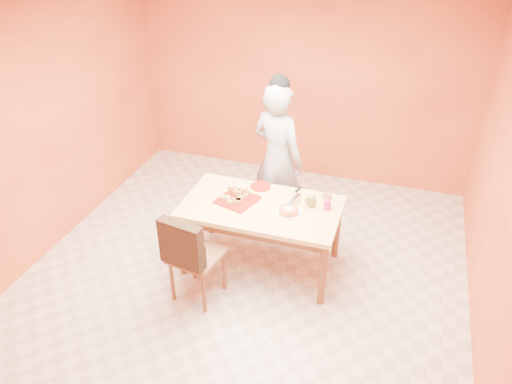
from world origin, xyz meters
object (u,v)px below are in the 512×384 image
(egg_ornament, at_px, (311,200))
(checker_tin, at_px, (327,197))
(magenta_glass, at_px, (327,205))
(pastry_platter, at_px, (237,200))
(person, at_px, (278,159))
(sponge_cake, at_px, (288,210))
(dining_table, at_px, (261,213))
(red_dinner_plate, at_px, (261,186))
(dining_chair, at_px, (196,255))

(egg_ornament, bearing_deg, checker_tin, 66.54)
(magenta_glass, bearing_deg, pastry_platter, -172.27)
(person, relative_size, sponge_cake, 9.34)
(dining_table, relative_size, red_dinner_plate, 7.12)
(person, bearing_deg, magenta_glass, 159.88)
(dining_table, distance_m, red_dinner_plate, 0.38)
(sponge_cake, xyz_separation_m, magenta_glass, (0.35, 0.19, 0.02))
(dining_table, xyz_separation_m, sponge_cake, (0.30, -0.05, 0.13))
(person, distance_m, checker_tin, 0.79)
(person, bearing_deg, pastry_platter, 96.28)
(red_dinner_plate, height_order, sponge_cake, sponge_cake)
(person, bearing_deg, red_dinner_plate, 102.71)
(dining_table, height_order, red_dinner_plate, red_dinner_plate)
(person, distance_m, egg_ornament, 0.82)
(magenta_glass, bearing_deg, sponge_cake, -151.50)
(person, height_order, pastry_platter, person)
(magenta_glass, bearing_deg, egg_ornament, 177.84)
(pastry_platter, distance_m, red_dinner_plate, 0.37)
(dining_chair, xyz_separation_m, person, (0.40, 1.43, 0.38))
(sponge_cake, bearing_deg, checker_tin, 52.64)
(dining_chair, relative_size, pastry_platter, 2.73)
(dining_chair, bearing_deg, pastry_platter, 84.71)
(red_dinner_plate, distance_m, egg_ornament, 0.63)
(person, xyz_separation_m, sponge_cake, (0.35, -0.82, -0.11))
(red_dinner_plate, bearing_deg, checker_tin, 0.00)
(red_dinner_plate, distance_m, magenta_glass, 0.80)
(sponge_cake, distance_m, magenta_glass, 0.40)
(dining_table, bearing_deg, egg_ornament, 16.56)
(person, distance_m, sponge_cake, 0.90)
(pastry_platter, bearing_deg, red_dinner_plate, 66.75)
(dining_chair, xyz_separation_m, red_dinner_plate, (0.33, 1.01, 0.25))
(dining_chair, height_order, sponge_cake, dining_chair)
(pastry_platter, distance_m, sponge_cake, 0.56)
(pastry_platter, relative_size, sponge_cake, 1.90)
(red_dinner_plate, relative_size, egg_ornament, 1.53)
(egg_ornament, bearing_deg, sponge_cake, -123.66)
(dining_chair, height_order, checker_tin, dining_chair)
(dining_table, distance_m, sponge_cake, 0.33)
(pastry_platter, bearing_deg, dining_chair, -105.37)
(red_dinner_plate, relative_size, checker_tin, 2.39)
(checker_tin, bearing_deg, red_dinner_plate, 180.00)
(dining_table, bearing_deg, magenta_glass, 11.81)
(person, xyz_separation_m, red_dinner_plate, (-0.07, -0.42, -0.13))
(dining_table, bearing_deg, pastry_platter, 177.35)
(magenta_glass, relative_size, checker_tin, 1.13)
(magenta_glass, bearing_deg, red_dinner_plate, 164.33)
(checker_tin, bearing_deg, person, 147.50)
(dining_table, height_order, person, person)
(dining_chair, xyz_separation_m, magenta_glass, (1.09, 0.80, 0.29))
(sponge_cake, bearing_deg, magenta_glass, 28.50)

